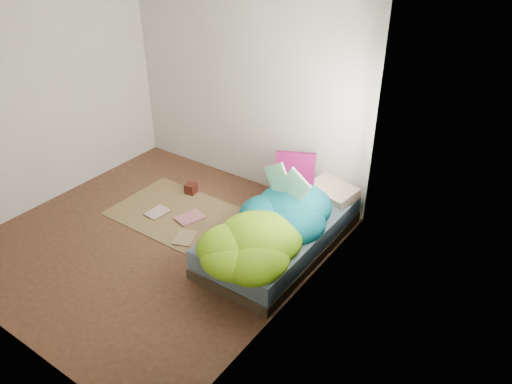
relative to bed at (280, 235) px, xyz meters
The scene contains 12 objects.
ground 1.43m from the bed, 149.45° to the right, with size 3.50×3.50×0.00m, color #44251A.
room_walls 2.02m from the bed, 149.42° to the right, with size 3.54×3.54×2.62m.
bed is the anchor object (origin of this frame).
duvet 0.41m from the bed, 90.00° to the right, with size 0.96×1.84×0.34m, color #076570, non-canonical shape.
rug 1.39m from the bed, behind, with size 1.60×1.10×0.01m, color brown.
pillow_floral 0.86m from the bed, 75.95° to the left, with size 0.56×0.35×0.12m, color beige.
pillow_magenta 0.83m from the bed, 109.99° to the left, with size 0.47×0.15×0.47m, color #4A042E.
open_book 0.69m from the bed, 108.00° to the left, with size 0.50×0.11×0.30m, color green, non-canonical shape.
wooden_box 1.61m from the bed, 169.44° to the left, with size 0.13×0.13×0.13m, color #350C0C.
floor_book_a 1.73m from the bed, 169.84° to the right, with size 0.21×0.28×0.02m, color silver.
floor_book_b 1.32m from the bed, behind, with size 0.24×0.33×0.03m, color #DA7E83.
floor_book_c 1.20m from the bed, 152.38° to the right, with size 0.21×0.29×0.02m, color tan.
Camera 1 is at (3.57, -3.08, 3.40)m, focal length 35.00 mm.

